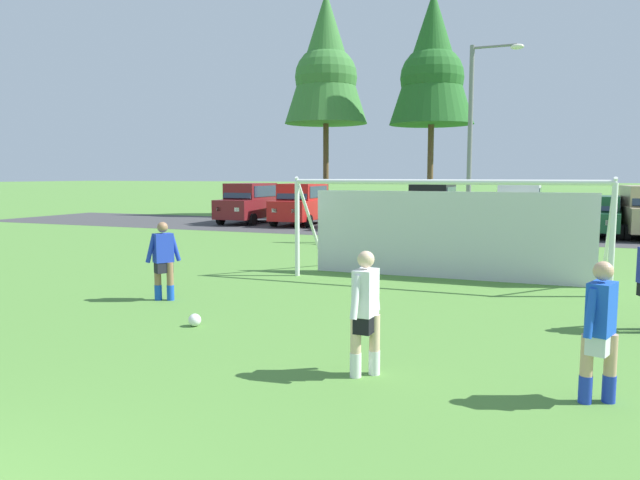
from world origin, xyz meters
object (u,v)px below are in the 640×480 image
at_px(soccer_goal, 445,228).
at_px(parked_car_slot_far_left, 250,203).
at_px(soccer_ball, 195,320).
at_px(parked_car_slot_center_left, 358,210).
at_px(player_midfield_center, 163,261).
at_px(street_lamp, 475,142).
at_px(player_winger_left, 365,314).
at_px(parked_car_slot_left, 302,204).
at_px(parked_car_slot_center_right, 519,207).
at_px(parked_car_slot_right, 598,216).
at_px(parked_car_slot_center, 432,206).
at_px(player_defender_far, 600,332).

xyz_separation_m(soccer_goal, parked_car_slot_far_left, (-13.15, 13.66, -0.18)).
relative_size(soccer_ball, parked_car_slot_far_left, 0.05).
distance_m(soccer_ball, parked_car_slot_center_left, 19.62).
distance_m(player_midfield_center, street_lamp, 14.29).
xyz_separation_m(soccer_goal, player_winger_left, (0.39, -7.53, -0.47)).
relative_size(parked_car_slot_left, parked_car_slot_center_right, 1.02).
relative_size(parked_car_slot_center_right, parked_car_slot_right, 1.07).
xyz_separation_m(parked_car_slot_left, parked_car_slot_center, (6.81, 0.34, 0.00)).
bearing_deg(player_winger_left, street_lamp, 93.38).
xyz_separation_m(parked_car_slot_far_left, parked_car_slot_right, (17.16, -0.57, -0.24)).
height_order(soccer_goal, parked_car_slot_left, soccer_goal).
relative_size(parked_car_slot_far_left, parked_car_slot_center, 1.00).
height_order(player_winger_left, parked_car_slot_far_left, parked_car_slot_far_left).
distance_m(soccer_goal, parked_car_slot_center, 14.40).
height_order(player_midfield_center, parked_car_slot_left, parked_car_slot_left).
bearing_deg(parked_car_slot_center, soccer_goal, -76.94).
xyz_separation_m(soccer_ball, parked_car_slot_center_left, (-3.61, 19.27, 0.77)).
distance_m(parked_car_slot_far_left, parked_car_slot_center, 9.90).
relative_size(soccer_ball, soccer_goal, 0.03).
relative_size(player_defender_far, parked_car_slot_right, 0.38).
height_order(soccer_goal, parked_car_slot_center_right, soccer_goal).
bearing_deg(player_midfield_center, parked_car_slot_center_left, 95.72).
height_order(player_winger_left, street_lamp, street_lamp).
distance_m(player_defender_far, player_winger_left, 2.75).
distance_m(soccer_ball, soccer_goal, 7.08).
bearing_deg(parked_car_slot_left, parked_car_slot_far_left, -179.51).
distance_m(player_midfield_center, player_winger_left, 6.07).
distance_m(player_defender_far, street_lamp, 16.69).
xyz_separation_m(parked_car_slot_center_left, street_lamp, (6.16, -4.43, 2.98)).
distance_m(soccer_goal, player_midfield_center, 6.82).
relative_size(parked_car_slot_center_left, parked_car_slot_right, 0.98).
bearing_deg(parked_car_slot_center_right, player_midfield_center, -106.76).
bearing_deg(soccer_ball, player_winger_left, -20.21).
height_order(soccer_ball, parked_car_slot_right, parked_car_slot_right).
bearing_deg(soccer_goal, player_midfield_center, -136.72).
height_order(soccer_ball, street_lamp, street_lamp).
distance_m(player_defender_far, parked_car_slot_far_left, 26.62).
distance_m(parked_car_slot_left, parked_car_slot_center_right, 10.83).
bearing_deg(parked_car_slot_far_left, player_winger_left, -57.43).
bearing_deg(parked_car_slot_right, player_winger_left, -99.96).
bearing_deg(parked_car_slot_left, player_defender_far, -57.95).
distance_m(parked_car_slot_center_right, parked_car_slot_right, 3.48).
xyz_separation_m(parked_car_slot_far_left, street_lamp, (12.59, -5.07, 2.74)).
bearing_deg(soccer_ball, player_defender_far, -10.41).
bearing_deg(street_lamp, player_midfield_center, -108.32).
bearing_deg(soccer_goal, parked_car_slot_left, 126.31).
distance_m(soccer_ball, parked_car_slot_center_right, 20.92).
xyz_separation_m(parked_car_slot_left, parked_car_slot_center_right, (10.81, 0.60, 0.00)).
height_order(parked_car_slot_center_right, parked_car_slot_right, parked_car_slot_center_right).
relative_size(soccer_ball, parked_car_slot_right, 0.05).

